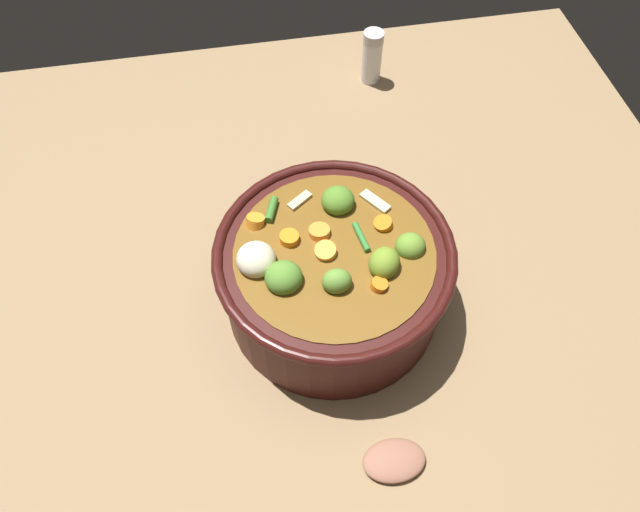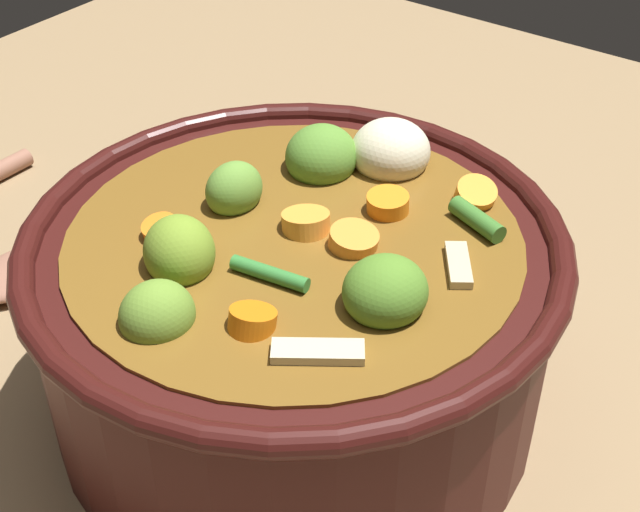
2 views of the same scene
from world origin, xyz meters
TOP-DOWN VIEW (x-y plane):
  - ground_plane at (0.00, 0.00)m, footprint 1.10×1.10m
  - cooking_pot at (0.00, -0.00)m, footprint 0.28×0.28m
  - wooden_spoon at (0.26, 0.03)m, footprint 0.15×0.20m
  - salt_shaker at (-0.42, 0.15)m, footprint 0.03×0.03m

SIDE VIEW (x-z plane):
  - ground_plane at x=0.00m, z-range 0.00..0.00m
  - wooden_spoon at x=0.26m, z-range 0.00..0.02m
  - salt_shaker at x=-0.42m, z-range 0.00..0.09m
  - cooking_pot at x=0.00m, z-range -0.01..0.13m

